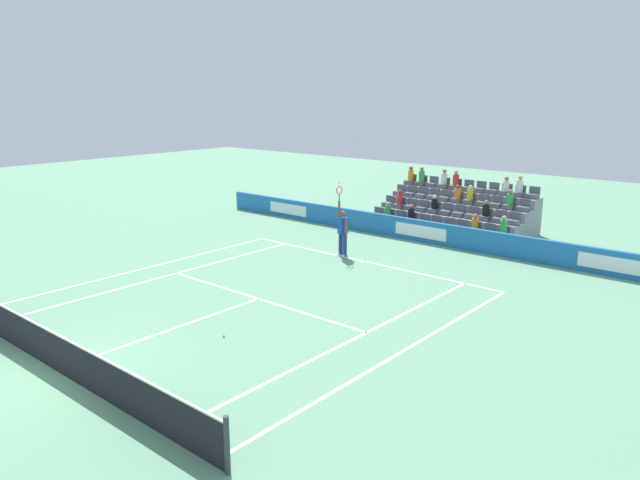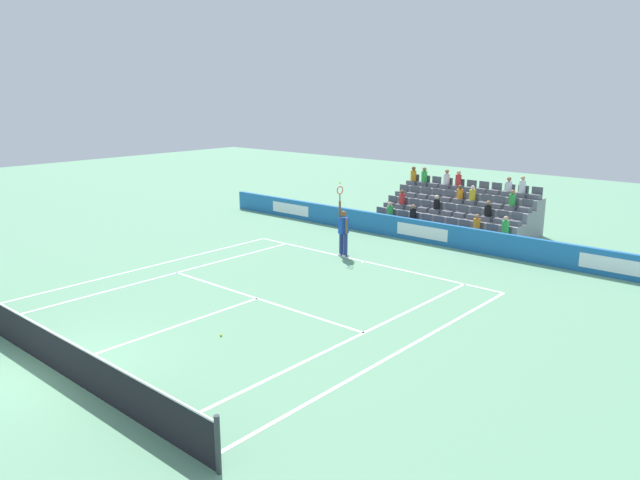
# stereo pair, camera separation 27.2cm
# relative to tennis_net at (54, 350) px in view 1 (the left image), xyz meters

# --- Properties ---
(ground_plane) EXTENTS (80.00, 80.00, 0.00)m
(ground_plane) POSITION_rel_tennis_net_xyz_m (0.00, 0.00, -0.49)
(ground_plane) COLOR #669E77
(line_baseline) EXTENTS (10.97, 0.10, 0.01)m
(line_baseline) POSITION_rel_tennis_net_xyz_m (0.00, -11.89, -0.49)
(line_baseline) COLOR white
(line_baseline) RESTS_ON ground
(line_service) EXTENTS (8.23, 0.10, 0.01)m
(line_service) POSITION_rel_tennis_net_xyz_m (0.00, -6.40, -0.49)
(line_service) COLOR white
(line_service) RESTS_ON ground
(line_centre_service) EXTENTS (0.10, 6.40, 0.01)m
(line_centre_service) POSITION_rel_tennis_net_xyz_m (0.00, -3.20, -0.49)
(line_centre_service) COLOR white
(line_centre_service) RESTS_ON ground
(line_singles_sideline_left) EXTENTS (0.10, 11.89, 0.01)m
(line_singles_sideline_left) POSITION_rel_tennis_net_xyz_m (4.12, -5.95, -0.49)
(line_singles_sideline_left) COLOR white
(line_singles_sideline_left) RESTS_ON ground
(line_singles_sideline_right) EXTENTS (0.10, 11.89, 0.01)m
(line_singles_sideline_right) POSITION_rel_tennis_net_xyz_m (-4.12, -5.95, -0.49)
(line_singles_sideline_right) COLOR white
(line_singles_sideline_right) RESTS_ON ground
(line_doubles_sideline_left) EXTENTS (0.10, 11.89, 0.01)m
(line_doubles_sideline_left) POSITION_rel_tennis_net_xyz_m (5.49, -5.95, -0.49)
(line_doubles_sideline_left) COLOR white
(line_doubles_sideline_left) RESTS_ON ground
(line_doubles_sideline_right) EXTENTS (0.10, 11.89, 0.01)m
(line_doubles_sideline_right) POSITION_rel_tennis_net_xyz_m (-5.49, -5.95, -0.49)
(line_doubles_sideline_right) COLOR white
(line_doubles_sideline_right) RESTS_ON ground
(line_centre_mark) EXTENTS (0.10, 0.20, 0.01)m
(line_centre_mark) POSITION_rel_tennis_net_xyz_m (0.00, -11.79, -0.49)
(line_centre_mark) COLOR white
(line_centre_mark) RESTS_ON ground
(sponsor_barrier) EXTENTS (22.99, 0.22, 0.92)m
(sponsor_barrier) POSITION_rel_tennis_net_xyz_m (0.00, -15.93, -0.03)
(sponsor_barrier) COLOR #1E66AD
(sponsor_barrier) RESTS_ON ground
(tennis_net) EXTENTS (11.97, 0.10, 1.07)m
(tennis_net) POSITION_rel_tennis_net_xyz_m (0.00, 0.00, 0.00)
(tennis_net) COLOR #33383D
(tennis_net) RESTS_ON ground
(tennis_player) EXTENTS (0.52, 0.39, 2.85)m
(tennis_player) POSITION_rel_tennis_net_xyz_m (1.12, -11.97, 0.50)
(tennis_player) COLOR navy
(tennis_player) RESTS_ON ground
(stadium_stand) EXTENTS (6.82, 3.80, 2.62)m
(stadium_stand) POSITION_rel_tennis_net_xyz_m (-0.00, -18.87, 0.20)
(stadium_stand) COLOR gray
(stadium_stand) RESTS_ON ground
(loose_tennis_ball) EXTENTS (0.07, 0.07, 0.07)m
(loose_tennis_ball) POSITION_rel_tennis_net_xyz_m (-1.46, -3.76, -0.46)
(loose_tennis_ball) COLOR #D1E533
(loose_tennis_ball) RESTS_ON ground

